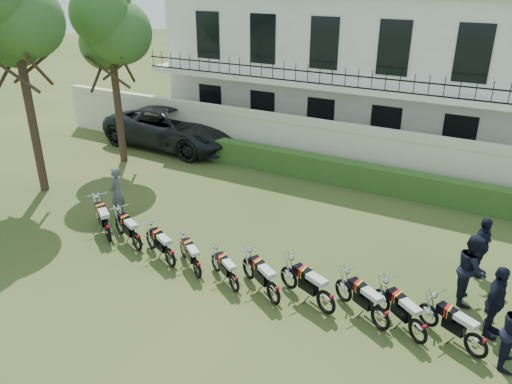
# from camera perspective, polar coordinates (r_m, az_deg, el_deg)

# --- Properties ---
(ground) EXTENTS (100.00, 100.00, 0.00)m
(ground) POSITION_cam_1_polar(r_m,az_deg,el_deg) (15.01, -2.09, -8.08)
(ground) COLOR #2D461C
(ground) RESTS_ON ground
(perimeter_wall) EXTENTS (30.00, 0.35, 2.30)m
(perimeter_wall) POSITION_cam_1_polar(r_m,az_deg,el_deg) (21.12, 9.02, 4.93)
(perimeter_wall) COLOR beige
(perimeter_wall) RESTS_ON ground
(hedge) EXTENTS (18.00, 0.60, 1.00)m
(hedge) POSITION_cam_1_polar(r_m,az_deg,el_deg) (20.35, 10.75, 2.03)
(hedge) COLOR #284B1B
(hedge) RESTS_ON ground
(building) EXTENTS (20.40, 9.60, 7.40)m
(building) POSITION_cam_1_polar(r_m,az_deg,el_deg) (26.05, 14.10, 13.92)
(building) COLOR white
(building) RESTS_ON ground
(tree_west_mid) EXTENTS (3.40, 3.20, 8.82)m
(tree_west_mid) POSITION_cam_1_polar(r_m,az_deg,el_deg) (20.00, -26.08, 18.02)
(tree_west_mid) COLOR #473323
(tree_west_mid) RESTS_ON ground
(tree_west_near) EXTENTS (3.40, 3.20, 7.90)m
(tree_west_near) POSITION_cam_1_polar(r_m,az_deg,el_deg) (22.31, -16.41, 17.76)
(tree_west_near) COLOR #473323
(tree_west_near) RESTS_ON ground
(motorcycle_0) EXTENTS (1.79, 1.27, 1.14)m
(motorcycle_0) POSITION_cam_1_polar(r_m,az_deg,el_deg) (16.49, -16.63, -3.91)
(motorcycle_0) COLOR black
(motorcycle_0) RESTS_ON ground
(motorcycle_1) EXTENTS (1.81, 0.94, 1.06)m
(motorcycle_1) POSITION_cam_1_polar(r_m,az_deg,el_deg) (15.77, -13.49, -5.05)
(motorcycle_1) COLOR black
(motorcycle_1) RESTS_ON ground
(motorcycle_2) EXTENTS (1.75, 0.93, 1.03)m
(motorcycle_2) POSITION_cam_1_polar(r_m,az_deg,el_deg) (14.76, -9.81, -6.91)
(motorcycle_2) COLOR black
(motorcycle_2) RESTS_ON ground
(motorcycle_3) EXTENTS (1.50, 1.11, 0.97)m
(motorcycle_3) POSITION_cam_1_polar(r_m,az_deg,el_deg) (14.17, -6.75, -8.25)
(motorcycle_3) COLOR black
(motorcycle_3) RESTS_ON ground
(motorcycle_4) EXTENTS (1.47, 0.96, 0.92)m
(motorcycle_4) POSITION_cam_1_polar(r_m,az_deg,el_deg) (13.55, -2.51, -9.86)
(motorcycle_4) COLOR black
(motorcycle_4) RESTS_ON ground
(motorcycle_5) EXTENTS (1.72, 1.12, 1.07)m
(motorcycle_5) POSITION_cam_1_polar(r_m,az_deg,el_deg) (13.06, 2.02, -10.94)
(motorcycle_5) COLOR black
(motorcycle_5) RESTS_ON ground
(motorcycle_6) EXTENTS (1.92, 0.95, 1.11)m
(motorcycle_6) POSITION_cam_1_polar(r_m,az_deg,el_deg) (12.84, 8.03, -11.79)
(motorcycle_6) COLOR black
(motorcycle_6) RESTS_ON ground
(motorcycle_7) EXTENTS (1.75, 1.05, 1.07)m
(motorcycle_7) POSITION_cam_1_polar(r_m,az_deg,el_deg) (12.60, 14.09, -13.27)
(motorcycle_7) COLOR black
(motorcycle_7) RESTS_ON ground
(motorcycle_8) EXTENTS (1.61, 1.21, 1.05)m
(motorcycle_8) POSITION_cam_1_polar(r_m,az_deg,el_deg) (12.45, 18.10, -14.37)
(motorcycle_8) COLOR black
(motorcycle_8) RESTS_ON ground
(motorcycle_9) EXTENTS (1.74, 0.98, 1.04)m
(motorcycle_9) POSITION_cam_1_polar(r_m,az_deg,el_deg) (12.52, 23.95, -15.23)
(motorcycle_9) COLOR black
(motorcycle_9) RESTS_ON ground
(suv) EXTENTS (7.09, 3.45, 1.94)m
(suv) POSITION_cam_1_polar(r_m,az_deg,el_deg) (24.82, -9.42, 7.31)
(suv) COLOR black
(suv) RESTS_ON ground
(inspector) EXTENTS (0.61, 0.76, 1.82)m
(inspector) POSITION_cam_1_polar(r_m,az_deg,el_deg) (17.99, -15.65, -0.04)
(inspector) COLOR #55555A
(inspector) RESTS_ON ground
(officer_2) EXTENTS (0.74, 1.18, 1.87)m
(officer_2) POSITION_cam_1_polar(r_m,az_deg,el_deg) (13.09, 25.70, -11.26)
(officer_2) COLOR black
(officer_2) RESTS_ON ground
(officer_4) EXTENTS (0.88, 1.05, 1.92)m
(officer_4) POSITION_cam_1_polar(r_m,az_deg,el_deg) (14.08, 23.41, -8.07)
(officer_4) COLOR black
(officer_4) RESTS_ON ground
(officer_5) EXTENTS (0.77, 1.14, 1.79)m
(officer_5) POSITION_cam_1_polar(r_m,az_deg,el_deg) (15.37, 24.37, -5.75)
(officer_5) COLOR black
(officer_5) RESTS_ON ground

